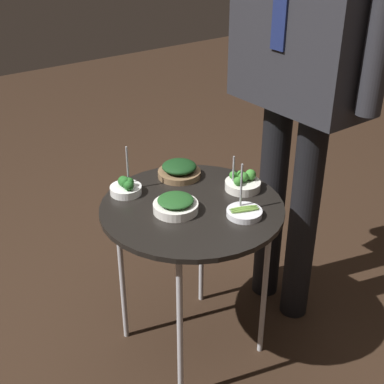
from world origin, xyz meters
The scene contains 8 objects.
ground_plane centered at (0.00, 0.00, 0.00)m, with size 8.00×8.00×0.00m, color black.
serving_cart centered at (0.00, 0.00, 0.58)m, with size 0.62×0.62×0.62m.
bowl_spinach_center centered at (0.00, -0.07, 0.65)m, with size 0.15×0.15×0.05m.
bowl_spinach_back_right centered at (-0.20, 0.09, 0.65)m, with size 0.16×0.16×0.06m.
bowl_asparagus_mid_right centered at (0.15, 0.10, 0.64)m, with size 0.12×0.12×0.17m.
bowl_broccoli_near_rim centered at (0.01, 0.21, 0.65)m, with size 0.13×0.13×0.13m.
bowl_broccoli_back_left centered at (-0.20, -0.14, 0.65)m, with size 0.11×0.11×0.16m.
waiter_figure centered at (0.01, 0.46, 1.13)m, with size 0.66×0.25×1.78m.
Camera 1 is at (1.24, -0.92, 1.52)m, focal length 50.00 mm.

